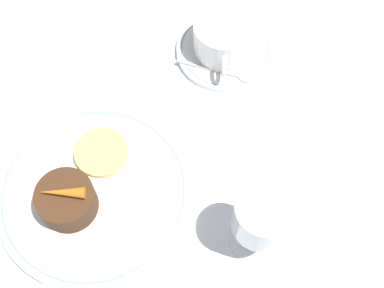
{
  "coord_description": "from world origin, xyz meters",
  "views": [
    {
      "loc": [
        0.28,
        0.09,
        0.71
      ],
      "look_at": [
        -0.05,
        0.09,
        0.04
      ],
      "focal_mm": 50.0,
      "sensor_mm": 36.0,
      "label": 1
    }
  ],
  "objects_px": {
    "wine_glass": "(261,218)",
    "dessert_cake": "(67,200)",
    "fork": "(125,84)",
    "coffee_cup": "(224,36)",
    "dinner_plate": "(94,193)"
  },
  "relations": [
    {
      "from": "fork",
      "to": "dinner_plate",
      "type": "bearing_deg",
      "value": -8.72
    },
    {
      "from": "dinner_plate",
      "to": "coffee_cup",
      "type": "xyz_separation_m",
      "value": [
        -0.25,
        0.18,
        0.03
      ]
    },
    {
      "from": "dinner_plate",
      "to": "dessert_cake",
      "type": "relative_size",
      "value": 3.5
    },
    {
      "from": "coffee_cup",
      "to": "dessert_cake",
      "type": "height_order",
      "value": "coffee_cup"
    },
    {
      "from": "fork",
      "to": "dessert_cake",
      "type": "relative_size",
      "value": 2.37
    },
    {
      "from": "dinner_plate",
      "to": "dessert_cake",
      "type": "bearing_deg",
      "value": -52.88
    },
    {
      "from": "dessert_cake",
      "to": "wine_glass",
      "type": "bearing_deg",
      "value": 82.2
    },
    {
      "from": "coffee_cup",
      "to": "fork",
      "type": "relative_size",
      "value": 0.65
    },
    {
      "from": "fork",
      "to": "dessert_cake",
      "type": "xyz_separation_m",
      "value": [
        0.21,
        -0.06,
        0.03
      ]
    },
    {
      "from": "dessert_cake",
      "to": "fork",
      "type": "bearing_deg",
      "value": 164.36
    },
    {
      "from": "wine_glass",
      "to": "fork",
      "type": "xyz_separation_m",
      "value": [
        -0.24,
        -0.19,
        -0.08
      ]
    },
    {
      "from": "coffee_cup",
      "to": "wine_glass",
      "type": "relative_size",
      "value": 0.95
    },
    {
      "from": "fork",
      "to": "coffee_cup",
      "type": "bearing_deg",
      "value": 113.65
    },
    {
      "from": "wine_glass",
      "to": "dessert_cake",
      "type": "distance_m",
      "value": 0.26
    },
    {
      "from": "coffee_cup",
      "to": "wine_glass",
      "type": "distance_m",
      "value": 0.31
    }
  ]
}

